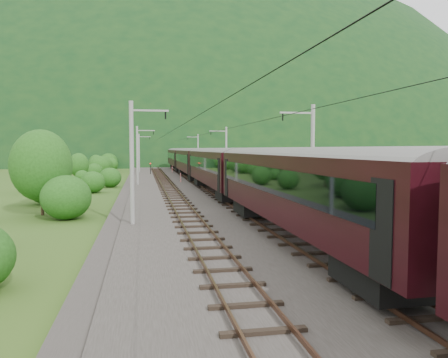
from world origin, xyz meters
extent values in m
plane|color=#295019|center=(0.00, 0.00, 0.00)|extent=(600.00, 600.00, 0.00)
cube|color=#38332D|center=(0.00, 10.00, 0.15)|extent=(14.00, 220.00, 0.30)
cube|color=brown|center=(-3.12, 10.00, 0.49)|extent=(0.08, 220.00, 0.15)
cube|color=brown|center=(-1.68, 10.00, 0.49)|extent=(0.08, 220.00, 0.15)
cube|color=black|center=(-2.40, 10.00, 0.36)|extent=(2.40, 220.00, 0.12)
cube|color=brown|center=(1.68, 10.00, 0.49)|extent=(0.08, 220.00, 0.15)
cube|color=brown|center=(3.12, 10.00, 0.49)|extent=(0.08, 220.00, 0.15)
cube|color=black|center=(2.40, 10.00, 0.36)|extent=(2.40, 220.00, 0.12)
cylinder|color=gray|center=(-6.20, 0.00, 4.30)|extent=(0.28, 0.28, 8.00)
cube|color=gray|center=(-5.00, 0.00, 7.70)|extent=(2.40, 0.12, 0.12)
cylinder|color=black|center=(-4.00, 0.00, 7.40)|extent=(0.10, 0.10, 0.50)
cylinder|color=gray|center=(-6.20, 32.00, 4.30)|extent=(0.28, 0.28, 8.00)
cube|color=gray|center=(-5.00, 32.00, 7.70)|extent=(2.40, 0.12, 0.12)
cylinder|color=black|center=(-4.00, 32.00, 7.40)|extent=(0.10, 0.10, 0.50)
cylinder|color=gray|center=(-6.20, 64.00, 4.30)|extent=(0.28, 0.28, 8.00)
cube|color=gray|center=(-5.00, 64.00, 7.70)|extent=(2.40, 0.12, 0.12)
cylinder|color=black|center=(-4.00, 64.00, 7.40)|extent=(0.10, 0.10, 0.50)
cylinder|color=gray|center=(-6.20, 96.00, 4.30)|extent=(0.28, 0.28, 8.00)
cube|color=gray|center=(-5.00, 96.00, 7.70)|extent=(2.40, 0.12, 0.12)
cylinder|color=black|center=(-4.00, 96.00, 7.40)|extent=(0.10, 0.10, 0.50)
cylinder|color=gray|center=(-6.20, 128.00, 4.30)|extent=(0.28, 0.28, 8.00)
cube|color=gray|center=(-5.00, 128.00, 7.70)|extent=(2.40, 0.12, 0.12)
cylinder|color=black|center=(-4.00, 128.00, 7.40)|extent=(0.10, 0.10, 0.50)
cylinder|color=gray|center=(6.20, 0.00, 4.30)|extent=(0.28, 0.28, 8.00)
cube|color=gray|center=(5.00, 0.00, 7.70)|extent=(2.40, 0.12, 0.12)
cylinder|color=black|center=(4.00, 0.00, 7.40)|extent=(0.10, 0.10, 0.50)
cylinder|color=gray|center=(6.20, 32.00, 4.30)|extent=(0.28, 0.28, 8.00)
cube|color=gray|center=(5.00, 32.00, 7.70)|extent=(2.40, 0.12, 0.12)
cylinder|color=black|center=(4.00, 32.00, 7.40)|extent=(0.10, 0.10, 0.50)
cylinder|color=gray|center=(6.20, 64.00, 4.30)|extent=(0.28, 0.28, 8.00)
cube|color=gray|center=(5.00, 64.00, 7.70)|extent=(2.40, 0.12, 0.12)
cylinder|color=black|center=(4.00, 64.00, 7.40)|extent=(0.10, 0.10, 0.50)
cylinder|color=gray|center=(6.20, 96.00, 4.30)|extent=(0.28, 0.28, 8.00)
cube|color=gray|center=(5.00, 96.00, 7.70)|extent=(2.40, 0.12, 0.12)
cylinder|color=black|center=(4.00, 96.00, 7.40)|extent=(0.10, 0.10, 0.50)
cylinder|color=gray|center=(6.20, 128.00, 4.30)|extent=(0.28, 0.28, 8.00)
cube|color=gray|center=(5.00, 128.00, 7.70)|extent=(2.40, 0.12, 0.12)
cylinder|color=black|center=(4.00, 128.00, 7.40)|extent=(0.10, 0.10, 0.50)
cylinder|color=black|center=(-2.40, 10.00, 7.10)|extent=(0.03, 198.00, 0.03)
cylinder|color=black|center=(2.40, 10.00, 7.10)|extent=(0.03, 198.00, 0.03)
ellipsoid|color=#113316|center=(0.00, 260.00, 0.00)|extent=(504.00, 360.00, 244.00)
cube|color=black|center=(2.40, -7.27, 3.24)|extent=(3.23, 24.48, 3.34)
cylinder|color=slate|center=(2.40, -7.27, 4.74)|extent=(3.23, 24.35, 3.23)
cube|color=black|center=(0.77, -7.27, 3.64)|extent=(0.05, 21.54, 1.28)
cube|color=black|center=(4.03, -7.27, 3.64)|extent=(0.05, 21.54, 1.28)
cube|color=black|center=(2.40, -15.84, 1.07)|extent=(2.45, 3.56, 1.00)
cube|color=black|center=(2.40, 1.30, 1.07)|extent=(2.45, 3.56, 1.00)
cube|color=black|center=(2.40, 18.26, 3.24)|extent=(3.23, 24.48, 3.34)
cylinder|color=slate|center=(2.40, 18.26, 4.74)|extent=(3.23, 24.35, 3.23)
cube|color=black|center=(0.77, 18.26, 3.64)|extent=(0.05, 21.54, 1.28)
cube|color=black|center=(4.03, 18.26, 3.64)|extent=(0.05, 21.54, 1.28)
cube|color=black|center=(2.40, 9.69, 1.07)|extent=(2.45, 3.56, 1.00)
cube|color=black|center=(2.40, 26.83, 1.07)|extent=(2.45, 3.56, 1.00)
cube|color=black|center=(2.40, 43.79, 3.24)|extent=(3.23, 24.48, 3.34)
cylinder|color=slate|center=(2.40, 43.79, 4.74)|extent=(3.23, 24.35, 3.23)
cube|color=black|center=(0.77, 43.79, 3.64)|extent=(0.05, 21.54, 1.28)
cube|color=black|center=(4.03, 43.79, 3.64)|extent=(0.05, 21.54, 1.28)
cube|color=black|center=(2.40, 35.22, 1.07)|extent=(2.45, 3.56, 1.00)
cube|color=black|center=(2.40, 52.36, 1.07)|extent=(2.45, 3.56, 1.00)
cube|color=black|center=(2.40, 69.32, 3.24)|extent=(3.23, 24.48, 3.34)
cylinder|color=slate|center=(2.40, 69.32, 4.74)|extent=(3.23, 24.35, 3.23)
cube|color=black|center=(0.77, 69.32, 3.64)|extent=(0.05, 21.54, 1.28)
cube|color=black|center=(4.03, 69.32, 3.64)|extent=(0.05, 21.54, 1.28)
cube|color=black|center=(2.40, 60.75, 1.07)|extent=(2.45, 3.56, 1.00)
cube|color=black|center=(2.40, 77.88, 1.07)|extent=(2.45, 3.56, 1.00)
cube|color=#14249F|center=(2.40, 104.86, 3.24)|extent=(3.23, 20.03, 3.34)
cylinder|color=slate|center=(2.40, 104.86, 4.74)|extent=(3.23, 19.93, 3.23)
cube|color=black|center=(0.77, 104.86, 3.64)|extent=(0.05, 17.62, 1.28)
cube|color=black|center=(4.03, 104.86, 3.64)|extent=(0.05, 17.62, 1.28)
cube|color=black|center=(2.40, 97.85, 1.07)|extent=(2.45, 3.56, 1.00)
cube|color=black|center=(2.40, 111.87, 1.07)|extent=(2.45, 3.56, 1.00)
cube|color=gold|center=(2.40, 114.67, 3.02)|extent=(3.29, 0.50, 3.00)
cube|color=gold|center=(2.40, 95.05, 3.02)|extent=(3.29, 0.50, 3.00)
cube|color=black|center=(2.40, 107.86, 5.52)|extent=(0.08, 1.60, 1.00)
cylinder|color=red|center=(0.02, 35.59, 0.97)|extent=(0.14, 0.14, 1.34)
cylinder|color=red|center=(0.49, 61.32, 1.03)|extent=(0.16, 0.16, 1.46)
cylinder|color=black|center=(-4.03, 56.66, 1.30)|extent=(0.14, 0.14, 1.99)
sphere|color=red|center=(-4.03, 56.66, 2.34)|extent=(0.24, 0.24, 0.24)
ellipsoid|color=#1E4A13|center=(-11.09, 4.60, 1.64)|extent=(3.65, 3.65, 3.29)
ellipsoid|color=#1E4A13|center=(-14.27, 14.30, 1.96)|extent=(4.36, 4.36, 3.92)
ellipsoid|color=#1E4A13|center=(-11.33, 24.27, 1.29)|extent=(2.86, 2.86, 2.57)
ellipsoid|color=#1E4A13|center=(-9.84, 31.67, 1.33)|extent=(2.97, 2.97, 2.67)
ellipsoid|color=#1E4A13|center=(-14.69, 40.91, 0.96)|extent=(2.13, 2.13, 1.92)
ellipsoid|color=#1E4A13|center=(-13.90, 50.80, 1.32)|extent=(2.93, 2.93, 2.64)
ellipsoid|color=#1E4A13|center=(-13.83, 59.99, 1.91)|extent=(4.24, 4.24, 3.82)
ellipsoid|color=#1E4A13|center=(-13.69, 65.79, 1.83)|extent=(4.07, 4.07, 3.66)
ellipsoid|color=#1E4A13|center=(-12.86, 75.90, 1.56)|extent=(3.47, 3.47, 3.13)
ellipsoid|color=#1E4A13|center=(-14.09, 86.67, 2.01)|extent=(4.47, 4.47, 4.02)
ellipsoid|color=#1E4A13|center=(-14.31, 94.02, 1.03)|extent=(2.29, 2.29, 2.06)
cylinder|color=black|center=(-13.31, 7.17, 1.83)|extent=(0.24, 0.24, 3.65)
ellipsoid|color=#1E4A13|center=(-13.31, 7.17, 3.91)|extent=(4.70, 4.70, 5.64)
cylinder|color=black|center=(-17.26, 26.29, 1.55)|extent=(0.24, 0.24, 3.10)
ellipsoid|color=#1E4A13|center=(-17.26, 26.29, 3.32)|extent=(3.98, 3.98, 4.78)
cylinder|color=black|center=(-15.51, 43.53, 1.23)|extent=(0.24, 0.24, 2.46)
ellipsoid|color=#1E4A13|center=(-15.51, 43.53, 2.63)|extent=(3.16, 3.16, 3.79)
cylinder|color=black|center=(-14.63, 60.99, 1.09)|extent=(0.24, 0.24, 2.18)
ellipsoid|color=#1E4A13|center=(-14.63, 60.99, 2.33)|extent=(2.80, 2.80, 3.36)
ellipsoid|color=#1E4A13|center=(13.79, 4.03, 1.17)|extent=(2.60, 2.60, 2.34)
ellipsoid|color=#1E4A13|center=(11.98, 21.57, 1.57)|extent=(3.50, 3.50, 3.15)
ellipsoid|color=#1E4A13|center=(13.94, 34.01, 1.19)|extent=(2.64, 2.64, 2.38)
ellipsoid|color=#1E4A13|center=(12.95, 50.28, 0.95)|extent=(2.11, 2.11, 1.90)
ellipsoid|color=#1E4A13|center=(12.70, 64.28, 0.82)|extent=(1.82, 1.82, 1.63)
camera|label=1|loc=(-5.52, -28.92, 5.23)|focal=35.00mm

